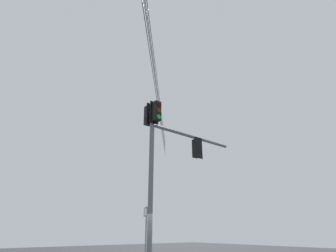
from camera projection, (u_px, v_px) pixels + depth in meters
The scene contains 3 objects.
signal_mast_assembly at pixel (166, 151), 11.85m from camera, with size 5.25×0.97×7.27m.
route_sign_primary at pixel (146, 232), 13.10m from camera, with size 0.11×0.36×3.03m.
overhead_wire_span at pixel (155, 78), 14.06m from camera, with size 17.46×20.91×1.69m.
Camera 1 is at (-6.77, -9.34, 1.87)m, focal length 28.80 mm.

